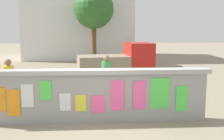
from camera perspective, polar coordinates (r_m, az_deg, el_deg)
The scene contains 10 objects.
ground at distance 15.53m, azimuth -3.62°, elevation -0.73°, with size 60.00×60.00×0.00m, color gray.
poster_wall at distance 7.54m, azimuth -3.59°, elevation -5.26°, with size 6.35×0.42×1.48m.
auto_rickshaw_truck at distance 13.32m, azimuth 1.53°, elevation 1.58°, with size 3.78×2.02×1.85m.
motorcycle at distance 9.79m, azimuth 8.92°, elevation -3.82°, with size 1.89×0.61×0.87m.
bicycle_near at distance 9.42m, azimuth -11.40°, elevation -5.01°, with size 1.71×0.44×0.95m.
bicycle_far at distance 11.16m, azimuth -12.55°, elevation -2.87°, with size 1.71×0.44×0.95m.
person_walking at distance 9.79m, azimuth -1.18°, elevation -0.59°, with size 0.36×0.36×1.62m.
person_bystander at distance 9.29m, azimuth -20.84°, elevation -1.70°, with size 0.40×0.40×1.62m.
tree_roadside at distance 19.34m, azimuth -3.86°, elevation 12.58°, with size 2.78×2.78×5.26m.
building_background at distance 24.41m, azimuth -6.75°, elevation 11.59°, with size 9.03×6.97×7.47m.
Camera 1 is at (0.00, -7.31, 2.61)m, focal length 43.66 mm.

